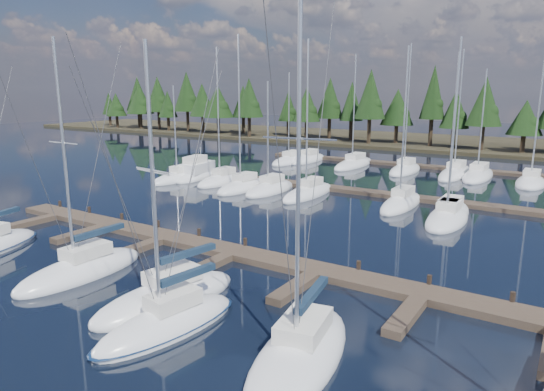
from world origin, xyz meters
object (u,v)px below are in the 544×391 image
Objects in this scene: front_sailboat_3 at (167,297)px; front_sailboat_4 at (168,324)px; front_sailboat_2 at (82,270)px; front_sailboat_5 at (300,354)px; main_dock at (230,255)px; motor_yacht_left at (197,174)px.

front_sailboat_3 is 0.92× the size of front_sailboat_4.
front_sailboat_2 is 0.87× the size of front_sailboat_5.
motor_yacht_left is at bearing 135.19° from main_dock.
front_sailboat_5 reaches higher than main_dock.
front_sailboat_2 is 9.09m from front_sailboat_4.
front_sailboat_2 reaches higher than front_sailboat_4.
front_sailboat_3 is 8.30m from front_sailboat_5.
main_dock is 8.77m from front_sailboat_2.
front_sailboat_3 is at bearing -51.30° from motor_yacht_left.
front_sailboat_4 is at bearing -69.41° from main_dock.
front_sailboat_5 is at bearing -7.22° from front_sailboat_3.
front_sailboat_2 is at bearing 175.84° from front_sailboat_5.
front_sailboat_4 reaches higher than main_dock.
front_sailboat_4 is at bearing -171.07° from front_sailboat_5.
front_sailboat_2 reaches higher than front_sailboat_3.
front_sailboat_3 reaches higher than motor_yacht_left.
main_dock is 3.15× the size of front_sailboat_2.
front_sailboat_5 is (8.24, -1.04, 0.02)m from front_sailboat_3.
front_sailboat_4 is 6.28m from front_sailboat_5.
front_sailboat_4 is 37.88m from motor_yacht_left.
front_sailboat_5 is at bearing -43.28° from motor_yacht_left.
motor_yacht_left is (-23.94, 29.36, 0.19)m from front_sailboat_4.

